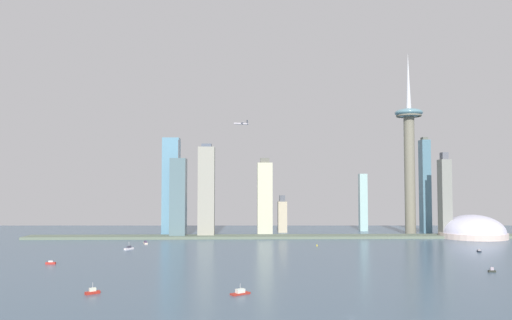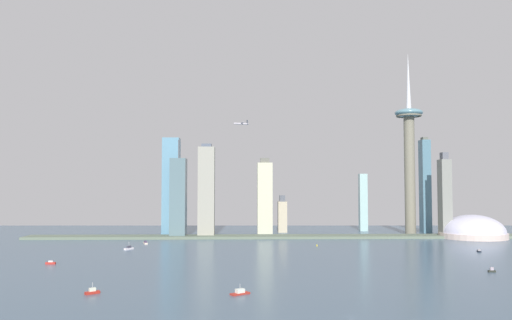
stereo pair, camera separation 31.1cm
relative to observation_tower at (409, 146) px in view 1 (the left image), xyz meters
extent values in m
plane|color=#455C71|center=(-209.81, -507.09, -145.66)|extent=(6000.00, 6000.00, 0.00)
cube|color=slate|center=(-209.81, -46.83, -143.79)|extent=(793.54, 40.82, 3.74)
cylinder|color=gray|center=(0.00, 0.00, -45.01)|extent=(17.24, 17.24, 201.30)
ellipsoid|color=slate|center=(0.00, 0.00, 55.64)|extent=(45.54, 45.54, 14.46)
torus|color=gray|center=(0.00, 0.00, 50.58)|extent=(41.60, 41.60, 2.89)
cone|color=silver|center=(0.00, 0.00, 109.99)|extent=(8.62, 8.62, 94.24)
cylinder|color=beige|center=(77.34, -55.82, -141.56)|extent=(100.58, 100.58, 8.21)
ellipsoid|color=silver|center=(77.34, -55.82, -137.46)|extent=(95.55, 95.55, 54.71)
cube|color=beige|center=(-239.25, 20.24, -86.41)|extent=(25.00, 22.20, 118.52)
cube|color=#616158|center=(-239.25, 20.24, -23.11)|extent=(15.00, 13.32, 8.08)
cube|color=#9FC6C3|center=(-62.04, 66.83, -95.02)|extent=(13.75, 13.51, 101.29)
cube|color=#5D8FAB|center=(-393.88, 5.50, -66.44)|extent=(27.18, 26.30, 158.45)
cube|color=slate|center=(-376.48, -37.57, -84.38)|extent=(24.21, 27.82, 122.57)
cylinder|color=#4C4C51|center=(-376.48, -37.57, -8.43)|extent=(1.60, 1.60, 29.35)
cube|color=slate|center=(35.97, 28.73, -66.41)|extent=(14.55, 20.92, 158.51)
cube|color=#5C6055|center=(35.97, 28.73, 15.20)|extent=(8.73, 12.55, 4.70)
cube|color=gray|center=(37.33, -50.42, -85.27)|extent=(15.49, 19.97, 120.80)
cube|color=#595C65|center=(37.33, -50.42, -19.32)|extent=(9.29, 11.98, 11.11)
cube|color=#BCAE91|center=(-207.79, 46.68, -119.32)|extent=(15.18, 20.77, 52.68)
cube|color=#505560|center=(-207.79, 46.68, -87.66)|extent=(9.11, 12.46, 10.65)
cube|color=gray|center=(-333.25, -34.87, -75.22)|extent=(25.70, 18.53, 140.88)
cube|color=#4D5769|center=(-333.25, -34.87, -2.32)|extent=(15.42, 11.12, 4.92)
cube|color=#AB2B20|center=(-278.21, -443.18, -145.06)|extent=(15.36, 12.99, 1.20)
cube|color=silver|center=(-278.21, -443.18, -143.01)|extent=(7.59, 6.94, 2.89)
cylinder|color=silver|center=(-278.21, -443.18, -139.67)|extent=(0.24, 0.24, 3.79)
cube|color=black|center=(10.39, -215.01, -144.99)|extent=(6.39, 10.36, 1.35)
cube|color=#A49FA3|center=(10.39, -215.01, -143.41)|extent=(3.75, 4.84, 1.81)
cube|color=#AF281D|center=(-387.77, -438.65, -144.68)|extent=(10.64, 9.26, 1.97)
cube|color=silver|center=(-387.77, -438.65, -142.43)|extent=(5.22, 4.78, 2.53)
cylinder|color=silver|center=(-387.77, -438.65, -139.21)|extent=(0.24, 0.24, 3.92)
cube|color=#B22821|center=(-472.36, -297.47, -144.56)|extent=(9.98, 3.05, 2.21)
cube|color=silver|center=(-472.36, -297.47, -142.69)|extent=(4.43, 2.00, 1.53)
cube|color=beige|center=(-410.31, -121.44, -144.76)|extent=(8.95, 15.97, 1.82)
cube|color=#392E4A|center=(-410.31, -121.44, -142.64)|extent=(4.95, 7.38, 2.42)
cube|color=#252923|center=(-45.21, -355.62, -144.73)|extent=(6.86, 2.68, 1.88)
cube|color=#A596A4|center=(-45.21, -355.62, -142.39)|extent=(3.06, 1.75, 2.80)
cube|color=white|center=(-419.37, -181.49, -144.67)|extent=(10.31, 13.36, 1.99)
cube|color=#3A3B4B|center=(-419.37, -181.49, -142.36)|extent=(5.31, 6.37, 2.63)
cylinder|color=silver|center=(-419.37, -181.49, -138.57)|extent=(0.24, 0.24, 4.95)
cone|color=yellow|center=(-177.53, -151.72, -144.29)|extent=(1.99, 1.99, 2.76)
cylinder|color=#BEB6C1|center=(-278.59, -47.64, 30.53)|extent=(22.39, 9.24, 2.67)
sphere|color=#BEB6C1|center=(-289.39, -50.99, 30.53)|extent=(2.67, 2.67, 2.67)
cube|color=#BEB6C1|center=(-278.59, -47.64, 31.73)|extent=(9.25, 22.19, 0.50)
cube|color=#BEB6C1|center=(-269.52, -44.83, 30.93)|extent=(4.16, 8.05, 0.40)
cube|color=#2D333D|center=(-269.52, -44.83, 34.37)|extent=(1.98, 1.05, 5.00)
camera|label=1|loc=(-276.59, -814.64, -65.41)|focal=34.90mm
camera|label=2|loc=(-276.28, -814.65, -65.41)|focal=34.90mm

